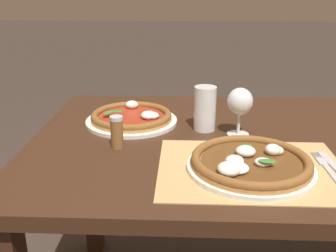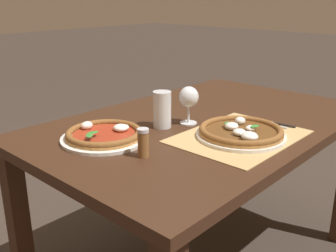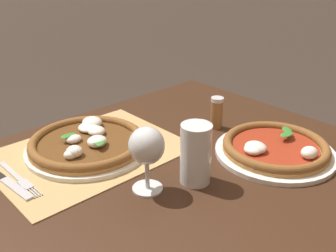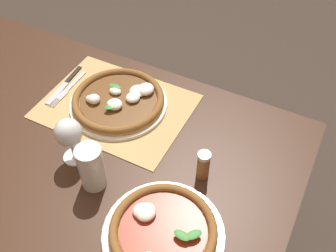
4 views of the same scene
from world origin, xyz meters
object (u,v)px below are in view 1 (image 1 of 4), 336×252
Objects in this scene: pizza_near at (250,163)px; pizza_far at (132,117)px; wine_glass at (240,103)px; fork at (326,167)px; pepper_shaker at (117,132)px; pint_glass at (205,109)px.

pizza_far is at bearing 134.72° from pizza_near.
wine_glass is 0.32m from fork.
pepper_shaker is at bearing -162.69° from wine_glass.
pint_glass is at bearing 155.19° from wine_glass.
wine_glass is 0.77× the size of fork.
pepper_shaker is (-0.02, -0.22, 0.03)m from pizza_far.
fork is at bearing 5.06° from pizza_near.
pepper_shaker is (-0.26, -0.16, -0.02)m from pint_glass.
fork is 2.06× the size of pepper_shaker.
pizza_far is (-0.35, 0.35, -0.00)m from pizza_near.
fork is (0.31, -0.28, -0.06)m from pint_glass.
wine_glass is (0.00, 0.25, 0.08)m from pizza_near.
pepper_shaker is (-0.57, 0.12, 0.04)m from fork.
fork is at bearing -11.85° from pepper_shaker.
pizza_near is 1.04× the size of pizza_far.
pepper_shaker reaches higher than pizza_near.
pizza_far is 2.17× the size of pint_glass.
wine_glass is at bearing -16.43° from pizza_far.
pint_glass is 0.72× the size of fork.
wine_glass is at bearing 17.31° from pepper_shaker.
wine_glass reaches higher than pepper_shaker.
pizza_far is 0.38m from wine_glass.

